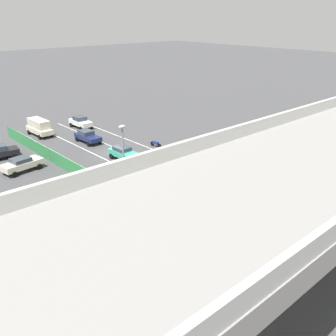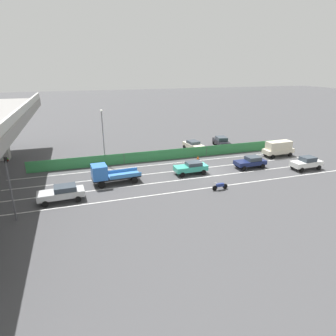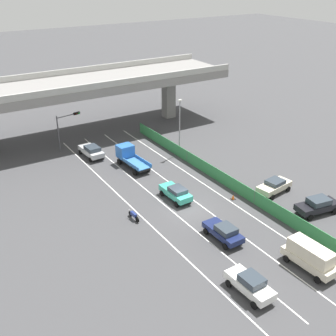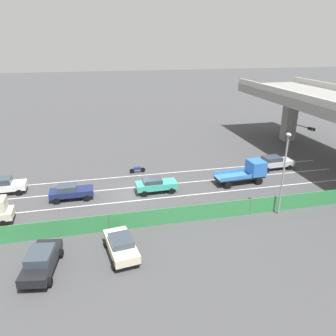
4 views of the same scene
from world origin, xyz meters
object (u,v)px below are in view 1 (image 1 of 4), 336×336
Objects in this scene: parked_sedan_cream at (22,164)px; car_sedan_navy at (88,136)px; street_lamp at (124,161)px; traffic_cone at (69,161)px; car_sedan_silver at (251,187)px; car_taxi_teal at (124,153)px; traffic_light at (305,167)px; car_van_cream at (39,127)px; flatbed_truck_blue at (190,176)px; car_sedan_white at (81,122)px; motorcycle at (156,144)px.

car_sedan_navy is at bearing -158.96° from parked_sedan_cream.
traffic_cone is (-1.81, -13.61, -4.41)m from street_lamp.
car_sedan_silver reaches higher than traffic_cone.
traffic_light reaches higher than car_taxi_teal.
street_lamp is at bearing 101.81° from parked_sedan_cream.
car_van_cream is 0.94× the size of traffic_light.
car_taxi_teal is 0.83× the size of traffic_light.
car_sedan_navy is at bearing -82.89° from car_sedan_silver.
flatbed_truck_blue reaches higher than car_sedan_silver.
parked_sedan_cream is at bearing 38.98° from car_sedan_white.
flatbed_truck_blue is (-0.25, 10.77, 0.39)m from car_taxi_teal.
car_van_cream reaches higher than car_sedan_navy.
car_van_cream reaches higher than car_sedan_white.
car_taxi_teal is 15.91m from car_sedan_white.
car_taxi_teal is 8.74m from car_sedan_navy.
traffic_light is at bearing 87.96° from motorcycle.
car_sedan_white is at bearing -112.81° from car_sedan_navy.
motorcycle is (-2.67, 14.46, -0.48)m from car_sedan_white.
car_sedan_navy is at bearing -53.85° from motorcycle.
motorcycle is 16.59m from parked_sedan_cream.
flatbed_truck_blue is 15.24m from traffic_cone.
street_lamp is at bearing 68.05° from car_sedan_white.
car_sedan_navy is 7.32× the size of traffic_cone.
traffic_light is (-4.81, 28.73, 2.85)m from car_sedan_navy.
car_van_cream reaches higher than traffic_cone.
car_sedan_silver is 1.03× the size of parked_sedan_cream.
parked_sedan_cream is (13.71, -20.44, -0.02)m from car_sedan_silver.
car_van_cream reaches higher than motorcycle.
street_lamp is (12.34, -9.73, 0.96)m from traffic_light.
car_sedan_navy is 11.41m from parked_sedan_cream.
traffic_cone is at bearing 165.21° from parked_sedan_cream.
parked_sedan_cream is at bearing -55.48° from flatbed_truck_blue.
street_lamp reaches higher than traffic_light.
traffic_light is at bearing 122.11° from parked_sedan_cream.
traffic_light reaches higher than traffic_cone.
traffic_light is at bearing 102.98° from car_van_cream.
traffic_light is at bearing 114.30° from traffic_cone.
traffic_cone is (5.42, -3.34, -0.61)m from car_taxi_teal.
traffic_cone is at bearing -31.59° from car_taxi_teal.
car_sedan_navy is 0.95× the size of parked_sedan_cream.
flatbed_truck_blue is 10.71m from traffic_light.
parked_sedan_cream is at bearing -56.14° from car_sedan_silver.
car_sedan_silver is (-0.18, 31.39, -0.03)m from car_sedan_white.
traffic_light is (-5.11, 20.00, 2.83)m from car_taxi_teal.
parked_sedan_cream reaches higher than traffic_cone.
traffic_light is at bearing 93.09° from car_sedan_white.
motorcycle is (-2.50, -16.93, -0.45)m from car_sedan_silver.
street_lamp reaches higher than car_sedan_white.
car_taxi_teal is 0.75× the size of flatbed_truck_blue.
flatbed_truck_blue reaches higher than car_taxi_teal.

